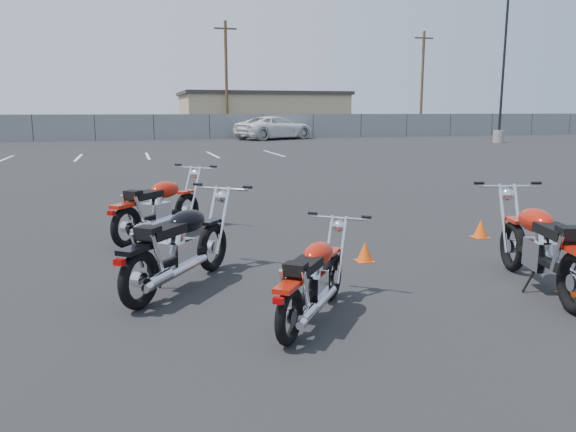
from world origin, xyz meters
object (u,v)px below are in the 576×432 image
object	(u,v)px
motorcycle_third_red	(313,279)
white_van	(275,121)
motorcycle_front_red	(159,207)
motorcycle_rear_red	(543,247)
motorcycle_second_black	(179,247)

from	to	relation	value
motorcycle_third_red	white_van	size ratio (longest dim) A/B	0.25
motorcycle_front_red	white_van	distance (m)	32.15
motorcycle_front_red	motorcycle_rear_red	distance (m)	5.76
motorcycle_front_red	white_van	world-z (taller)	white_van
motorcycle_second_black	motorcycle_rear_red	bearing A→B (deg)	-16.71
motorcycle_second_black	motorcycle_third_red	distance (m)	1.84
white_van	motorcycle_rear_red	bearing A→B (deg)	145.78
motorcycle_front_red	motorcycle_rear_red	size ratio (longest dim) A/B	0.86
motorcycle_front_red	white_van	xyz separation A→B (m)	(9.89, 30.58, 0.79)
white_van	motorcycle_third_red	bearing A→B (deg)	141.31
motorcycle_third_red	white_van	xyz separation A→B (m)	(8.63, 34.78, 0.88)
white_van	motorcycle_front_red	bearing A→B (deg)	137.31
motorcycle_front_red	motorcycle_second_black	xyz separation A→B (m)	(0.09, -2.80, -0.00)
motorcycle_second_black	motorcycle_rear_red	size ratio (longest dim) A/B	0.88
motorcycle_second_black	motorcycle_front_red	bearing A→B (deg)	91.79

